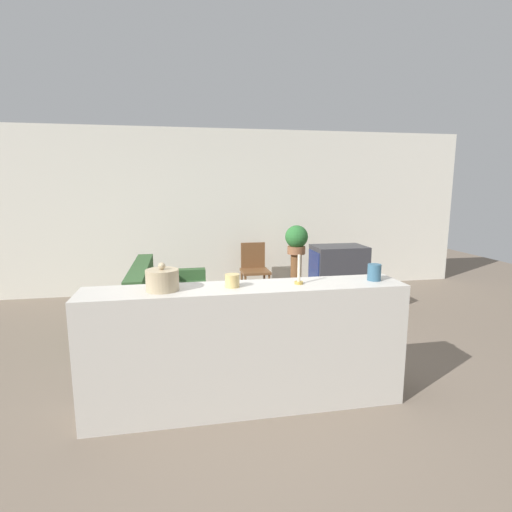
% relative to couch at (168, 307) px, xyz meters
% --- Properties ---
extents(ground_plane, '(14.00, 14.00, 0.00)m').
position_rel_couch_xyz_m(ground_plane, '(0.67, -1.61, -0.29)').
color(ground_plane, '#756656').
extents(wall_back, '(9.00, 0.06, 2.70)m').
position_rel_couch_xyz_m(wall_back, '(0.67, 1.82, 1.06)').
color(wall_back, silver).
rests_on(wall_back, ground_plane).
extents(couch, '(0.93, 1.71, 0.82)m').
position_rel_couch_xyz_m(couch, '(0.00, 0.00, 0.00)').
color(couch, '#33562D').
rests_on(couch, ground_plane).
extents(tv_stand, '(0.89, 0.52, 0.42)m').
position_rel_couch_xyz_m(tv_stand, '(2.28, 0.10, -0.08)').
color(tv_stand, brown).
rests_on(tv_stand, ground_plane).
extents(television, '(0.71, 0.49, 0.56)m').
position_rel_couch_xyz_m(television, '(2.27, 0.10, 0.41)').
color(television, '#333338').
rests_on(television, tv_stand).
extents(wooden_chair, '(0.44, 0.44, 0.86)m').
position_rel_couch_xyz_m(wooden_chair, '(1.33, 1.30, 0.19)').
color(wooden_chair, brown).
rests_on(wooden_chair, ground_plane).
extents(plant_stand, '(0.17, 0.17, 0.71)m').
position_rel_couch_xyz_m(plant_stand, '(1.98, 1.11, 0.07)').
color(plant_stand, brown).
rests_on(plant_stand, ground_plane).
extents(potted_plant, '(0.36, 0.36, 0.46)m').
position_rel_couch_xyz_m(potted_plant, '(1.98, 1.11, 0.66)').
color(potted_plant, '#8E5B3D').
rests_on(potted_plant, plant_stand).
extents(foreground_counter, '(2.53, 0.44, 1.01)m').
position_rel_couch_xyz_m(foreground_counter, '(0.67, -1.94, 0.21)').
color(foreground_counter, beige).
rests_on(foreground_counter, ground_plane).
extents(decorative_bowl, '(0.25, 0.25, 0.21)m').
position_rel_couch_xyz_m(decorative_bowl, '(0.04, -1.94, 0.80)').
color(decorative_bowl, tan).
rests_on(decorative_bowl, foreground_counter).
extents(candle_jar, '(0.11, 0.11, 0.10)m').
position_rel_couch_xyz_m(candle_jar, '(0.56, -1.94, 0.77)').
color(candle_jar, tan).
rests_on(candle_jar, foreground_counter).
extents(candlestick, '(0.07, 0.07, 0.24)m').
position_rel_couch_xyz_m(candlestick, '(1.10, -1.94, 0.79)').
color(candlestick, '#B7933D').
rests_on(candlestick, foreground_counter).
extents(coffee_tin, '(0.11, 0.11, 0.14)m').
position_rel_couch_xyz_m(coffee_tin, '(1.74, -1.94, 0.79)').
color(coffee_tin, '#335B75').
rests_on(coffee_tin, foreground_counter).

